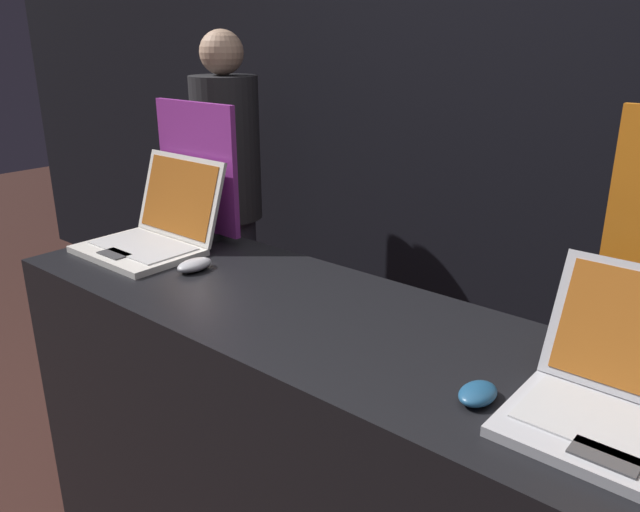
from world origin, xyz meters
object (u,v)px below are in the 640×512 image
laptop_front (155,229)px  laptop_back (634,398)px  person_bystander (229,203)px  mouse_back (478,394)px  promo_stand_front (198,173)px  mouse_front (195,265)px

laptop_front → laptop_back: size_ratio=0.98×
laptop_back → person_bystander: person_bystander is taller
laptop_front → mouse_back: (1.20, -0.15, -0.05)m
promo_stand_front → person_bystander: 0.94m
laptop_back → promo_stand_front: bearing=170.5°
laptop_front → mouse_back: size_ratio=3.89×
mouse_front → laptop_back: laptop_back is taller
laptop_back → person_bystander: size_ratio=0.23×
laptop_front → person_bystander: size_ratio=0.22×
laptop_front → laptop_back: 1.45m
laptop_back → person_bystander: (-2.04, 0.89, -0.18)m
laptop_front → person_bystander: person_bystander is taller
mouse_front → person_bystander: 1.23m
laptop_back → person_bystander: bearing=156.4°
promo_stand_front → mouse_front: bearing=-43.1°
laptop_front → promo_stand_front: size_ratio=0.83×
laptop_front → mouse_front: laptop_front is taller
person_bystander → laptop_front: bearing=-54.8°
laptop_front → promo_stand_front: (-0.00, 0.19, 0.15)m
laptop_front → mouse_front: 0.26m
promo_stand_front → mouse_back: promo_stand_front is taller
mouse_front → promo_stand_front: promo_stand_front is taller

